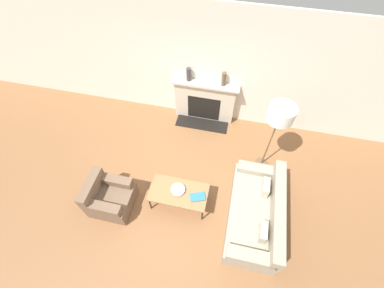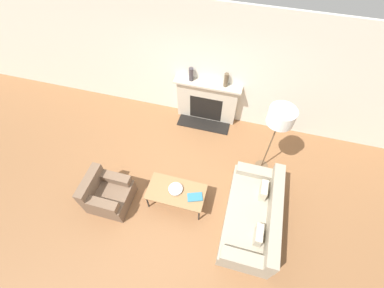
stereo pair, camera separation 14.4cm
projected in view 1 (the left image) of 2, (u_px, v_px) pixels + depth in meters
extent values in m
plane|color=brown|center=(177.00, 200.00, 5.37)|extent=(18.00, 18.00, 0.00)
cube|color=silver|center=(203.00, 67.00, 5.71)|extent=(18.00, 0.06, 2.90)
cube|color=beige|center=(205.00, 101.00, 6.35)|extent=(1.47, 0.20, 1.08)
cube|color=black|center=(204.00, 108.00, 6.42)|extent=(0.81, 0.04, 0.70)
cube|color=black|center=(202.00, 124.00, 6.62)|extent=(1.32, 0.40, 0.02)
cube|color=beige|center=(205.00, 84.00, 5.88)|extent=(1.59, 0.28, 0.05)
cube|color=#9E937F|center=(253.00, 214.00, 4.97)|extent=(0.93, 1.93, 0.41)
cube|color=#9E937F|center=(278.00, 210.00, 4.60)|extent=(0.20, 1.93, 0.37)
cube|color=#9E937F|center=(259.00, 170.00, 5.24)|extent=(0.85, 0.22, 0.15)
cube|color=#9E937F|center=(252.00, 257.00, 4.24)|extent=(0.85, 0.22, 0.15)
cube|color=#C0B49C|center=(265.00, 188.00, 4.92)|extent=(0.12, 0.32, 0.28)
cube|color=#C0B49C|center=(263.00, 232.00, 4.42)|extent=(0.12, 0.32, 0.28)
cube|color=brown|center=(112.00, 200.00, 5.16)|extent=(0.80, 0.76, 0.39)
cube|color=brown|center=(92.00, 188.00, 4.89)|extent=(0.18, 0.76, 0.36)
cube|color=brown|center=(102.00, 208.00, 4.76)|extent=(0.72, 0.18, 0.18)
cube|color=brown|center=(115.00, 181.00, 5.10)|extent=(0.72, 0.18, 0.18)
cube|color=olive|center=(179.00, 192.00, 4.99)|extent=(1.14, 0.60, 0.03)
cylinder|color=black|center=(150.00, 204.00, 5.09)|extent=(0.03, 0.03, 0.42)
cylinder|color=black|center=(202.00, 215.00, 4.95)|extent=(0.03, 0.03, 0.42)
cylinder|color=black|center=(158.00, 181.00, 5.40)|extent=(0.03, 0.03, 0.42)
cylinder|color=black|center=(207.00, 191.00, 5.26)|extent=(0.03, 0.03, 0.42)
cylinder|color=silver|center=(178.00, 190.00, 4.99)|extent=(0.10, 0.10, 0.01)
cylinder|color=silver|center=(178.00, 190.00, 4.97)|extent=(0.28, 0.28, 0.04)
cube|color=teal|center=(198.00, 197.00, 4.91)|extent=(0.33, 0.26, 0.02)
cylinder|color=brown|center=(261.00, 163.00, 5.89)|extent=(0.29, 0.29, 0.03)
cylinder|color=brown|center=(269.00, 143.00, 5.27)|extent=(0.03, 0.03, 1.53)
cylinder|color=white|center=(281.00, 113.00, 4.57)|extent=(0.50, 0.50, 0.30)
cylinder|color=#3D383D|center=(189.00, 74.00, 5.80)|extent=(0.11, 0.11, 0.32)
cylinder|color=brown|center=(224.00, 79.00, 5.69)|extent=(0.10, 0.10, 0.34)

